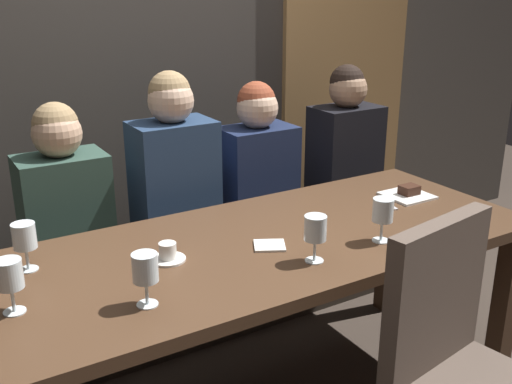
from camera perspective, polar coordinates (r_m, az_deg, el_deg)
name	(u,v)px	position (r m, az deg, el deg)	size (l,w,h in m)	color
back_wall_tiled	(122,12)	(3.11, -12.60, 16.31)	(6.00, 0.12, 3.00)	#423D38
arched_door	(347,30)	(3.73, 8.61, 14.87)	(0.90, 0.05, 2.55)	olive
dining_table	(251,266)	(2.22, -0.44, -6.98)	(2.20, 0.84, 0.74)	#412B1C
banquette_bench	(177,290)	(2.97, -7.45, -9.17)	(2.50, 0.44, 0.45)	#312A23
chair_near_side	(461,362)	(1.97, 18.84, -14.98)	(0.50, 0.50, 0.98)	#4C3321
diner_redhead	(64,195)	(2.64, -17.74, -0.25)	(0.36, 0.24, 0.73)	#2D473D
diner_bearded	(175,170)	(2.71, -7.70, 2.12)	(0.36, 0.24, 0.83)	navy
diner_far_end	(257,162)	(2.96, 0.12, 2.89)	(0.36, 0.24, 0.74)	#192342
diner_near_end	(345,142)	(3.28, 8.44, 4.66)	(0.36, 0.24, 0.78)	black
wine_glass_far_right	(383,212)	(2.21, 11.90, -1.88)	(0.08, 0.08, 0.16)	silver
wine_glass_far_left	(10,277)	(1.84, -22.28, -7.44)	(0.08, 0.08, 0.16)	silver
wine_glass_near_left	(24,238)	(2.09, -21.06, -4.12)	(0.08, 0.08, 0.16)	silver
wine_glass_center_back	(145,269)	(1.77, -10.44, -7.18)	(0.08, 0.08, 0.16)	silver
wine_glass_center_front	(315,229)	(2.02, 5.63, -3.53)	(0.08, 0.08, 0.16)	silver
espresso_cup	(168,253)	(2.07, -8.34, -5.76)	(0.12, 0.12, 0.06)	white
dessert_plate	(408,193)	(2.74, 14.17, -0.13)	(0.19, 0.19, 0.05)	white
fork_on_table	(386,203)	(2.63, 12.23, -1.01)	(0.02, 0.17, 0.01)	silver
folded_napkin	(270,246)	(2.16, 1.29, -5.08)	(0.11, 0.10, 0.01)	silver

